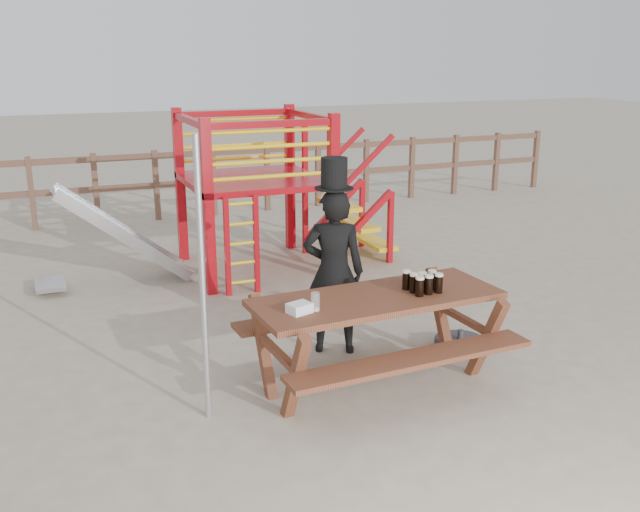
# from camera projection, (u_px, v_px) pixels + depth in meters

# --- Properties ---
(ground) EXTENTS (60.00, 60.00, 0.00)m
(ground) POSITION_uv_depth(u_px,v_px,m) (355.00, 380.00, 6.35)
(ground) COLOR tan
(ground) RESTS_ON ground
(back_fence) EXTENTS (15.09, 0.09, 1.20)m
(back_fence) POSITION_uv_depth(u_px,v_px,m) (185.00, 176.00, 12.37)
(back_fence) COLOR brown
(back_fence) RESTS_ON ground
(playground_fort) EXTENTS (4.71, 1.84, 2.10)m
(playground_fort) POSITION_uv_depth(u_px,v_px,m) (248.00, 191.00, 9.28)
(playground_fort) COLOR #AB0B14
(playground_fort) RESTS_ON ground
(picnic_table) EXTENTS (2.21, 1.58, 0.83)m
(picnic_table) POSITION_uv_depth(u_px,v_px,m) (376.00, 329.00, 6.13)
(picnic_table) COLOR brown
(picnic_table) RESTS_ON ground
(man_with_hat) EXTENTS (0.69, 0.59, 1.90)m
(man_with_hat) POSITION_uv_depth(u_px,v_px,m) (334.00, 267.00, 6.76)
(man_with_hat) COLOR black
(man_with_hat) RESTS_ON ground
(metal_pole) EXTENTS (0.05, 0.05, 2.26)m
(metal_pole) POSITION_uv_depth(u_px,v_px,m) (203.00, 283.00, 5.41)
(metal_pole) COLOR #B2B2B7
(metal_pole) RESTS_ON ground
(parasol_base) EXTENTS (0.50, 0.50, 0.21)m
(parasol_base) POSITION_uv_depth(u_px,v_px,m) (460.00, 344.00, 6.98)
(parasol_base) COLOR #353439
(parasol_base) RESTS_ON ground
(paper_bag) EXTENTS (0.21, 0.19, 0.08)m
(paper_bag) POSITION_uv_depth(u_px,v_px,m) (299.00, 308.00, 5.64)
(paper_bag) COLOR white
(paper_bag) RESTS_ON picnic_table
(stout_pints) EXTENTS (0.28, 0.28, 0.17)m
(stout_pints) POSITION_uv_depth(u_px,v_px,m) (423.00, 283.00, 6.11)
(stout_pints) COLOR black
(stout_pints) RESTS_ON picnic_table
(empty_glasses) EXTENTS (0.07, 0.07, 0.15)m
(empty_glasses) POSITION_uv_depth(u_px,v_px,m) (315.00, 302.00, 5.68)
(empty_glasses) COLOR silver
(empty_glasses) RESTS_ON picnic_table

